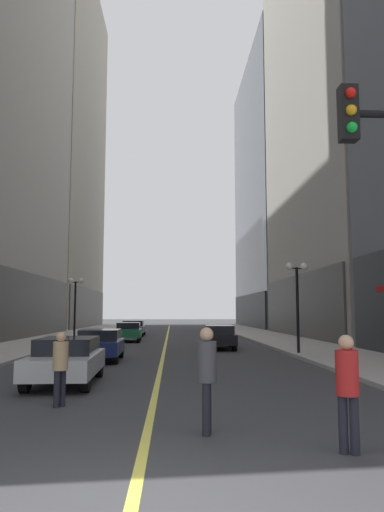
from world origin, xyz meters
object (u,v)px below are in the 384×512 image
(car_navy, at_px, (100,344))
(street_lamp_right_mid, at_px, (297,287))
(car_black, at_px, (219,336))
(street_lamp_left_far, at_px, (75,295))
(car_grey, at_px, (134,327))
(pedestrian_in_red_jacket, at_px, (347,384))
(pedestrian_in_tan_trench, at_px, (60,363))
(fire_hydrant_right, at_px, (349,358))
(car_green, at_px, (129,331))
(pedestrian_with_orange_bag, at_px, (207,371))
(car_silver, at_px, (67,359))

(car_navy, height_order, street_lamp_right_mid, street_lamp_right_mid)
(car_black, relative_size, street_lamp_left_far, 1.04)
(car_grey, xyz_separation_m, pedestrian_in_red_jacket, (5.96, -36.10, 0.29))
(car_navy, relative_size, pedestrian_in_red_jacket, 2.34)
(pedestrian_in_tan_trench, xyz_separation_m, street_lamp_left_far, (-4.35, 23.95, 2.31))
(pedestrian_in_tan_trench, distance_m, fire_hydrant_right, 11.34)
(car_navy, xyz_separation_m, car_grey, (-0.28, 21.99, 0.00))
(car_green, xyz_separation_m, street_lamp_right_mid, (9.06, -11.96, 2.54))
(car_black, bearing_deg, street_lamp_right_mid, -53.87)
(fire_hydrant_right, bearing_deg, car_green, 118.94)
(street_lamp_left_far, xyz_separation_m, fire_hydrant_right, (13.30, -17.00, -2.86))
(car_black, height_order, car_grey, same)
(pedestrian_in_red_jacket, bearing_deg, car_black, 89.91)
(car_black, bearing_deg, fire_hydrant_right, -68.82)
(street_lamp_right_mid, bearing_deg, fire_hydrant_right, -84.64)
(street_lamp_left_far, relative_size, fire_hydrant_right, 5.54)
(car_navy, xyz_separation_m, car_green, (-0.01, 13.96, 0.00))
(pedestrian_in_tan_trench, bearing_deg, street_lamp_right_mid, 55.46)
(car_navy, relative_size, pedestrian_with_orange_bag, 2.24)
(car_green, bearing_deg, pedestrian_in_red_jacket, -78.54)
(car_black, height_order, pedestrian_in_tan_trench, pedestrian_in_tan_trench)
(pedestrian_in_red_jacket, distance_m, street_lamp_right_mid, 16.62)
(car_silver, distance_m, street_lamp_left_far, 20.98)
(car_green, distance_m, fire_hydrant_right, 19.76)
(car_black, bearing_deg, car_navy, -131.03)
(car_grey, distance_m, fire_hydrant_right, 27.16)
(pedestrian_in_tan_trench, bearing_deg, fire_hydrant_right, 37.82)
(car_silver, bearing_deg, pedestrian_in_red_jacket, -52.27)
(pedestrian_in_red_jacket, xyz_separation_m, pedestrian_with_orange_bag, (-2.01, 1.23, 0.05))
(car_green, distance_m, pedestrian_with_orange_bag, 27.10)
(car_navy, bearing_deg, car_green, 90.03)
(car_black, relative_size, street_lamp_right_mid, 1.04)
(car_silver, distance_m, car_grey, 28.79)
(pedestrian_in_red_jacket, height_order, fire_hydrant_right, pedestrian_in_red_jacket)
(car_grey, distance_m, pedestrian_in_tan_trench, 32.27)
(car_black, bearing_deg, street_lamp_left_far, 143.09)
(pedestrian_in_tan_trench, relative_size, street_lamp_right_mid, 0.37)
(pedestrian_in_tan_trench, bearing_deg, pedestrian_with_orange_bag, -40.44)
(pedestrian_in_red_jacket, distance_m, fire_hydrant_right, 11.48)
(car_silver, xyz_separation_m, car_green, (-0.03, 20.76, -0.00))
(car_navy, distance_m, street_lamp_left_far, 14.41)
(pedestrian_with_orange_bag, height_order, street_lamp_left_far, street_lamp_left_far)
(pedestrian_in_red_jacket, relative_size, street_lamp_left_far, 0.39)
(pedestrian_with_orange_bag, relative_size, fire_hydrant_right, 2.26)
(car_navy, bearing_deg, car_black, 48.97)
(pedestrian_with_orange_bag, distance_m, street_lamp_right_mid, 15.98)
(car_navy, relative_size, fire_hydrant_right, 5.06)
(car_black, height_order, street_lamp_right_mid, street_lamp_right_mid)
(car_navy, xyz_separation_m, street_lamp_left_far, (-3.75, 13.68, 2.54))
(street_lamp_left_far, bearing_deg, pedestrian_in_tan_trench, -79.70)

